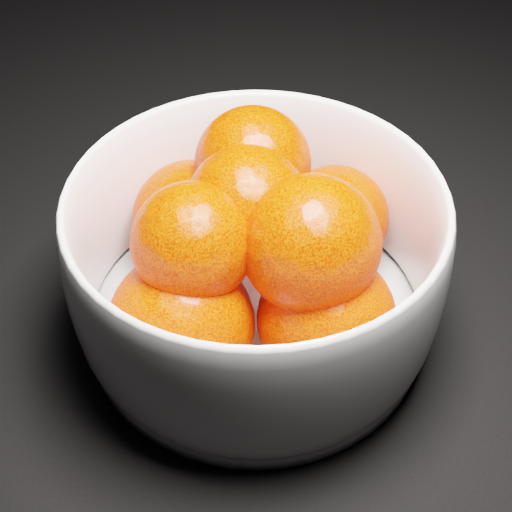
# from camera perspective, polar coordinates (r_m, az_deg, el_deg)

# --- Properties ---
(ground) EXTENTS (3.00, 3.00, 0.00)m
(ground) POSITION_cam_1_polar(r_m,az_deg,el_deg) (0.78, -13.73, 12.19)
(ground) COLOR black
(ground) RESTS_ON ground
(bowl) EXTENTS (0.25, 0.25, 0.12)m
(bowl) POSITION_cam_1_polar(r_m,az_deg,el_deg) (0.48, 0.00, -0.53)
(bowl) COLOR white
(bowl) RESTS_ON ground
(orange_pile) EXTENTS (0.20, 0.21, 0.14)m
(orange_pile) POSITION_cam_1_polar(r_m,az_deg,el_deg) (0.46, -0.22, 0.62)
(orange_pile) COLOR red
(orange_pile) RESTS_ON bowl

